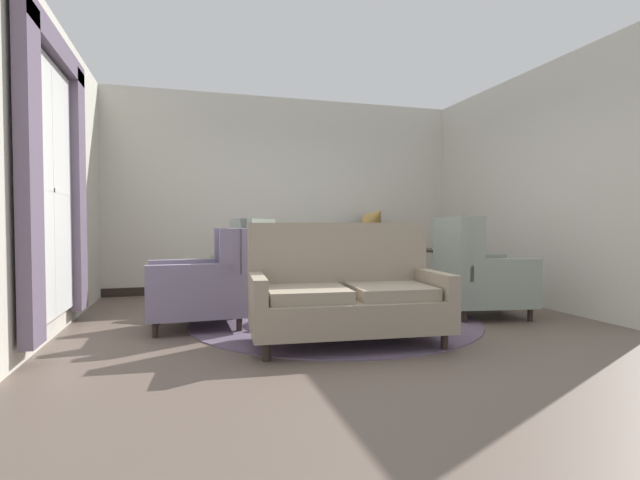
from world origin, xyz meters
name	(u,v)px	position (x,y,z in m)	size (l,w,h in m)	color
ground	(344,326)	(0.00, 0.00, 0.00)	(7.61, 7.61, 0.00)	brown
wall_back	(287,195)	(0.00, 2.72, 1.48)	(5.58, 0.08, 2.96)	beige
wall_left	(61,178)	(-2.71, 0.81, 1.48)	(0.08, 3.80, 2.96)	beige
wall_right	(518,189)	(2.71, 0.81, 1.48)	(0.08, 3.80, 2.96)	beige
baseboard_back	(288,286)	(0.00, 2.66, 0.06)	(5.42, 0.03, 0.12)	black
area_rug	(335,319)	(0.00, 0.30, 0.01)	(3.02, 3.02, 0.01)	#5B4C60
window_with_curtains	(55,172)	(-2.61, 0.17, 1.48)	(0.12, 1.87, 2.53)	silver
coffee_table	(329,282)	(-0.02, 0.43, 0.40)	(0.84, 0.84, 0.49)	black
porcelain_vase	(331,259)	(0.00, 0.43, 0.65)	(0.15, 0.15, 0.36)	brown
settee	(346,295)	(-0.20, -0.64, 0.41)	(1.69, 0.92, 1.03)	gray
armchair_near_window	(238,272)	(-0.92, 1.22, 0.45)	(1.13, 1.10, 1.09)	gray
armchair_foreground_right	(206,285)	(-1.33, 0.30, 0.42)	(0.93, 0.74, 0.98)	slate
armchair_back_corner	(361,268)	(0.73, 1.44, 0.43)	(1.09, 1.11, 1.03)	gray
armchair_beside_settee	(476,276)	(1.56, 0.05, 0.45)	(0.99, 0.93, 1.10)	gray
side_table	(442,272)	(1.49, 0.65, 0.44)	(0.59, 0.59, 0.72)	black
sideboard	(370,259)	(1.26, 2.42, 0.48)	(0.93, 0.41, 1.04)	black
gramophone	(375,219)	(1.31, 2.33, 1.10)	(0.43, 0.52, 0.53)	black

